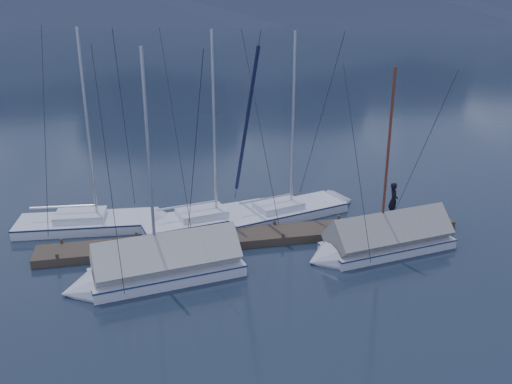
# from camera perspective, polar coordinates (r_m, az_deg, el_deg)

# --- Properties ---
(ground) EXTENTS (1000.00, 1000.00, 0.00)m
(ground) POSITION_cam_1_polar(r_m,az_deg,el_deg) (21.56, 1.14, -7.28)
(ground) COLOR black
(ground) RESTS_ON ground
(dock) EXTENTS (18.00, 1.50, 0.54)m
(dock) POSITION_cam_1_polar(r_m,az_deg,el_deg) (23.27, 0.00, -4.85)
(dock) COLOR #382D23
(dock) RESTS_ON ground
(mooring_posts) EXTENTS (15.12, 1.52, 0.35)m
(mooring_posts) POSITION_cam_1_polar(r_m,az_deg,el_deg) (23.08, -1.22, -4.42)
(mooring_posts) COLOR #382D23
(mooring_posts) RESTS_ON ground
(sailboat_open_left) EXTENTS (7.40, 3.11, 9.59)m
(sailboat_open_left) POSITION_cam_1_polar(r_m,az_deg,el_deg) (25.44, -15.16, -3.21)
(sailboat_open_left) COLOR silver
(sailboat_open_left) RESTS_ON ground
(sailboat_open_mid) EXTENTS (7.42, 3.53, 9.47)m
(sailboat_open_mid) POSITION_cam_1_polar(r_m,az_deg,el_deg) (25.24, -3.09, -2.70)
(sailboat_open_mid) COLOR silver
(sailboat_open_mid) RESTS_ON ground
(sailboat_open_right) EXTENTS (7.33, 3.88, 9.34)m
(sailboat_open_right) POSITION_cam_1_polar(r_m,az_deg,el_deg) (26.25, 4.62, -1.84)
(sailboat_open_right) COLOR silver
(sailboat_open_right) RESTS_ON ground
(sailboat_covered_near) EXTENTS (6.59, 3.08, 8.26)m
(sailboat_covered_near) POSITION_cam_1_polar(r_m,az_deg,el_deg) (22.69, 12.68, -5.20)
(sailboat_covered_near) COLOR silver
(sailboat_covered_near) RESTS_ON ground
(sailboat_covered_far) EXTENTS (6.80, 3.14, 9.20)m
(sailboat_covered_far) POSITION_cam_1_polar(r_m,az_deg,el_deg) (20.35, -10.78, -7.98)
(sailboat_covered_far) COLOR silver
(sailboat_covered_far) RESTS_ON ground
(person) EXTENTS (0.53, 0.68, 1.63)m
(person) POSITION_cam_1_polar(r_m,az_deg,el_deg) (25.33, 14.26, -0.82)
(person) COLOR black
(person) RESTS_ON dock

